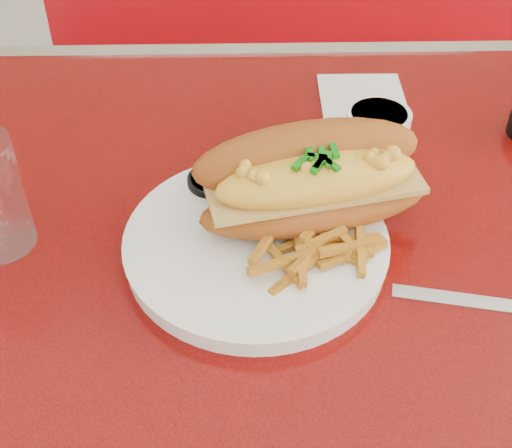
{
  "coord_description": "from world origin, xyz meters",
  "views": [
    {
      "loc": [
        -0.16,
        -0.55,
        1.29
      ],
      "look_at": [
        -0.15,
        -0.02,
        0.81
      ],
      "focal_mm": 50.0,
      "sensor_mm": 36.0,
      "label": 1
    }
  ],
  "objects_px": {
    "mac_hoagie": "(313,179)",
    "fork": "(306,258)",
    "diner_table": "(377,330)",
    "booth_bench_far": "(311,147)",
    "sauce_cup_left": "(213,186)",
    "dinner_plate": "(256,245)",
    "gravy_ramekin": "(377,127)"
  },
  "relations": [
    {
      "from": "booth_bench_far",
      "to": "mac_hoagie",
      "type": "xyz_separation_m",
      "value": [
        -0.09,
        -0.8,
        0.55
      ]
    },
    {
      "from": "mac_hoagie",
      "to": "sauce_cup_left",
      "type": "relative_size",
      "value": 4.44
    },
    {
      "from": "mac_hoagie",
      "to": "sauce_cup_left",
      "type": "bearing_deg",
      "value": 142.28
    },
    {
      "from": "dinner_plate",
      "to": "sauce_cup_left",
      "type": "bearing_deg",
      "value": 117.13
    },
    {
      "from": "fork",
      "to": "mac_hoagie",
      "type": "bearing_deg",
      "value": -9.4
    },
    {
      "from": "booth_bench_far",
      "to": "dinner_plate",
      "type": "relative_size",
      "value": 3.42
    },
    {
      "from": "dinner_plate",
      "to": "mac_hoagie",
      "type": "xyz_separation_m",
      "value": [
        0.06,
        0.04,
        0.05
      ]
    },
    {
      "from": "dinner_plate",
      "to": "gravy_ramekin",
      "type": "bearing_deg",
      "value": 51.24
    },
    {
      "from": "diner_table",
      "to": "dinner_plate",
      "type": "height_order",
      "value": "dinner_plate"
    },
    {
      "from": "sauce_cup_left",
      "to": "mac_hoagie",
      "type": "bearing_deg",
      "value": -25.55
    },
    {
      "from": "fork",
      "to": "sauce_cup_left",
      "type": "height_order",
      "value": "sauce_cup_left"
    },
    {
      "from": "gravy_ramekin",
      "to": "sauce_cup_left",
      "type": "distance_m",
      "value": 0.22
    },
    {
      "from": "diner_table",
      "to": "fork",
      "type": "height_order",
      "value": "fork"
    },
    {
      "from": "gravy_ramekin",
      "to": "fork",
      "type": "bearing_deg",
      "value": -115.23
    },
    {
      "from": "booth_bench_far",
      "to": "fork",
      "type": "distance_m",
      "value": 1.0
    },
    {
      "from": "booth_bench_far",
      "to": "gravy_ramekin",
      "type": "bearing_deg",
      "value": -89.63
    },
    {
      "from": "fork",
      "to": "sauce_cup_left",
      "type": "xyz_separation_m",
      "value": [
        -0.1,
        0.12,
        -0.0
      ]
    },
    {
      "from": "dinner_plate",
      "to": "gravy_ramekin",
      "type": "relative_size",
      "value": 3.56
    },
    {
      "from": "mac_hoagie",
      "to": "fork",
      "type": "distance_m",
      "value": 0.08
    },
    {
      "from": "mac_hoagie",
      "to": "fork",
      "type": "relative_size",
      "value": 1.78
    },
    {
      "from": "diner_table",
      "to": "dinner_plate",
      "type": "distance_m",
      "value": 0.23
    },
    {
      "from": "fork",
      "to": "dinner_plate",
      "type": "bearing_deg",
      "value": 58.88
    },
    {
      "from": "diner_table",
      "to": "booth_bench_far",
      "type": "height_order",
      "value": "booth_bench_far"
    },
    {
      "from": "sauce_cup_left",
      "to": "booth_bench_far",
      "type": "bearing_deg",
      "value": 75.43
    },
    {
      "from": "mac_hoagie",
      "to": "booth_bench_far",
      "type": "bearing_deg",
      "value": 71.43
    },
    {
      "from": "dinner_plate",
      "to": "diner_table",
      "type": "bearing_deg",
      "value": 9.26
    },
    {
      "from": "booth_bench_far",
      "to": "sauce_cup_left",
      "type": "xyz_separation_m",
      "value": [
        -0.19,
        -0.75,
        0.5
      ]
    },
    {
      "from": "gravy_ramekin",
      "to": "diner_table",
      "type": "bearing_deg",
      "value": -91.43
    },
    {
      "from": "diner_table",
      "to": "sauce_cup_left",
      "type": "bearing_deg",
      "value": 161.45
    },
    {
      "from": "sauce_cup_left",
      "to": "diner_table",
      "type": "bearing_deg",
      "value": -18.55
    },
    {
      "from": "booth_bench_far",
      "to": "diner_table",
      "type": "bearing_deg",
      "value": -90.0
    },
    {
      "from": "booth_bench_far",
      "to": "fork",
      "type": "height_order",
      "value": "booth_bench_far"
    }
  ]
}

